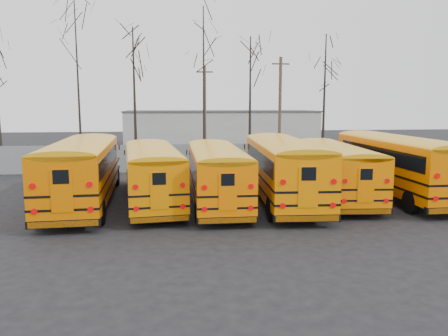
{
  "coord_description": "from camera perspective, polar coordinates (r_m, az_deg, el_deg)",
  "views": [
    {
      "loc": [
        -3.76,
        -19.76,
        4.9
      ],
      "look_at": [
        -1.1,
        2.5,
        1.6
      ],
      "focal_mm": 35.0,
      "sensor_mm": 36.0,
      "label": 1
    }
  ],
  "objects": [
    {
      "name": "tree_3",
      "position": [
        35.64,
        -2.66,
        10.55
      ],
      "size": [
        0.26,
        0.26,
        12.51
      ],
      "primitive_type": "cone",
      "color": "black",
      "rests_on": "ground"
    },
    {
      "name": "bus_d",
      "position": [
        22.06,
        7.68,
        0.46
      ],
      "size": [
        3.31,
        11.67,
        3.23
      ],
      "rotation": [
        0.0,
        0.0,
        -0.06
      ],
      "color": "black",
      "rests_on": "ground"
    },
    {
      "name": "tree_2",
      "position": [
        35.35,
        -11.6,
        8.99
      ],
      "size": [
        0.26,
        0.26,
        10.77
      ],
      "primitive_type": "cone",
      "color": "black",
      "rests_on": "ground"
    },
    {
      "name": "fence",
      "position": [
        32.22,
        -0.05,
        1.42
      ],
      "size": [
        40.0,
        0.04,
        2.0
      ],
      "primitive_type": "cube",
      "color": "gray",
      "rests_on": "ground"
    },
    {
      "name": "bus_c",
      "position": [
        21.29,
        -1.05,
        -0.23
      ],
      "size": [
        2.44,
        10.49,
        2.93
      ],
      "rotation": [
        0.0,
        0.0,
        -0.0
      ],
      "color": "black",
      "rests_on": "ground"
    },
    {
      "name": "tree_5",
      "position": [
        38.95,
        12.95,
        8.86
      ],
      "size": [
        0.26,
        0.26,
        10.75
      ],
      "primitive_type": "cone",
      "color": "black",
      "rests_on": "ground"
    },
    {
      "name": "bus_e",
      "position": [
        23.37,
        14.23,
        0.24
      ],
      "size": [
        3.23,
        10.51,
        2.9
      ],
      "rotation": [
        0.0,
        0.0,
        -0.08
      ],
      "color": "black",
      "rests_on": "ground"
    },
    {
      "name": "distant_building",
      "position": [
        52.16,
        -0.45,
        5.19
      ],
      "size": [
        22.0,
        8.0,
        4.0
      ],
      "primitive_type": "cube",
      "color": "#B7B7B2",
      "rests_on": "ground"
    },
    {
      "name": "ground",
      "position": [
        20.7,
        3.87,
        -5.33
      ],
      "size": [
        120.0,
        120.0,
        0.0
      ],
      "primitive_type": "plane",
      "color": "black",
      "rests_on": "ground"
    },
    {
      "name": "bus_f",
      "position": [
        24.92,
        21.49,
        0.95
      ],
      "size": [
        2.77,
        11.82,
        3.3
      ],
      "rotation": [
        0.0,
        0.0,
        0.0
      ],
      "color": "black",
      "rests_on": "ground"
    },
    {
      "name": "utility_pole_left",
      "position": [
        38.39,
        -2.52,
        7.31
      ],
      "size": [
        1.46,
        0.25,
        8.17
      ],
      "rotation": [
        0.0,
        0.0,
        -0.08
      ],
      "color": "#4F392C",
      "rests_on": "ground"
    },
    {
      "name": "utility_pole_right",
      "position": [
        39.55,
        7.31,
        7.89
      ],
      "size": [
        1.6,
        0.28,
        8.98
      ],
      "rotation": [
        0.0,
        0.0,
        0.04
      ],
      "color": "brown",
      "rests_on": "ground"
    },
    {
      "name": "bus_b",
      "position": [
        21.66,
        -9.39,
        -0.18
      ],
      "size": [
        3.48,
        10.68,
        2.94
      ],
      "rotation": [
        0.0,
        0.0,
        0.1
      ],
      "color": "black",
      "rests_on": "ground"
    },
    {
      "name": "tree_4",
      "position": [
        37.61,
        3.42,
        8.88
      ],
      "size": [
        0.26,
        0.26,
        10.49
      ],
      "primitive_type": "cone",
      "color": "black",
      "rests_on": "ground"
    },
    {
      "name": "bus_a",
      "position": [
        22.12,
        -18.01,
        0.18
      ],
      "size": [
        3.24,
        11.74,
        3.25
      ],
      "rotation": [
        0.0,
        0.0,
        0.05
      ],
      "color": "black",
      "rests_on": "ground"
    },
    {
      "name": "tree_1",
      "position": [
        34.52,
        -18.51,
        10.23
      ],
      "size": [
        0.26,
        0.26,
        12.55
      ],
      "primitive_type": "cone",
      "color": "black",
      "rests_on": "ground"
    }
  ]
}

